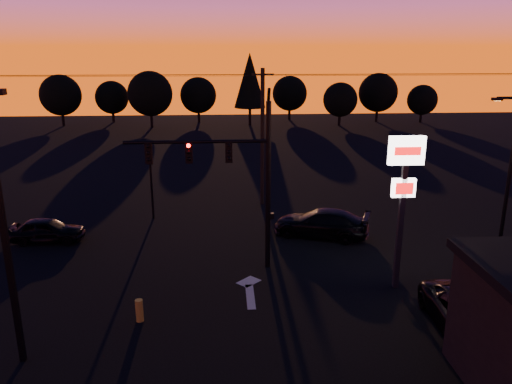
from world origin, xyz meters
TOP-DOWN VIEW (x-y plane):
  - ground at (0.00, 0.00)m, footprint 120.00×120.00m
  - lane_arrow at (0.50, 1.67)m, footprint 1.20×3.10m
  - traffic_signal_mast at (-0.10, 3.99)m, footprint 6.79×0.52m
  - secondary_signal at (-5.00, 11.49)m, footprint 0.30×0.31m
  - parking_lot_light at (-7.50, -3.00)m, footprint 1.25×0.30m
  - pylon_sign at (7.00, 1.50)m, footprint 1.50×0.28m
  - streetlight at (13.91, 5.50)m, footprint 1.55×0.35m
  - utility_pole_1 at (2.00, 14.00)m, footprint 1.40×0.26m
  - power_wires at (2.00, 14.00)m, footprint 36.00×1.22m
  - bollard at (-3.91, -0.68)m, footprint 0.30×0.30m
  - tree_0 at (-22.00, 50.00)m, footprint 5.36×5.36m
  - tree_1 at (-16.00, 53.00)m, footprint 4.54×4.54m
  - tree_2 at (-10.00, 48.00)m, footprint 5.77×5.78m
  - tree_3 at (-4.00, 52.00)m, footprint 4.95×4.95m
  - tree_4 at (3.00, 49.00)m, footprint 4.18×4.18m
  - tree_5 at (9.00, 54.00)m, footprint 4.95×4.95m
  - tree_6 at (15.00, 48.00)m, footprint 4.54×4.54m
  - tree_7 at (21.00, 51.00)m, footprint 5.36×5.36m
  - tree_8 at (27.00, 50.00)m, footprint 4.12×4.12m
  - car_left at (-10.27, 7.97)m, footprint 3.98×1.68m
  - car_right at (4.86, 7.86)m, footprint 5.74×3.96m
  - suv_parked at (8.48, -2.31)m, footprint 2.59×5.24m

SIDE VIEW (x-z plane):
  - ground at x=0.00m, z-range 0.00..0.00m
  - lane_arrow at x=0.50m, z-range 0.00..0.01m
  - bollard at x=-3.91m, z-range 0.00..0.90m
  - car_left at x=-10.27m, z-range 0.00..1.34m
  - suv_parked at x=8.48m, z-range 0.00..1.43m
  - car_right at x=4.86m, z-range 0.00..1.54m
  - secondary_signal at x=-5.00m, z-range 0.69..5.04m
  - tree_8 at x=27.00m, z-range 0.53..5.71m
  - tree_1 at x=-16.00m, z-range 0.58..6.29m
  - tree_6 at x=15.00m, z-range 0.58..6.29m
  - tree_3 at x=-4.00m, z-range 0.63..6.86m
  - tree_5 at x=9.00m, z-range 0.63..6.86m
  - tree_0 at x=-22.00m, z-range 0.69..7.43m
  - tree_7 at x=21.00m, z-range 0.69..7.43m
  - tree_2 at x=-10.00m, z-range 0.74..8.00m
  - streetlight at x=13.91m, z-range 0.42..8.42m
  - utility_pole_1 at x=2.00m, z-range 0.09..9.09m
  - pylon_sign at x=7.00m, z-range 1.51..8.31m
  - traffic_signal_mast at x=-0.10m, z-range 0.65..9.23m
  - parking_lot_light at x=-7.50m, z-range 0.70..9.84m
  - tree_4 at x=3.00m, z-range 1.18..10.68m
  - power_wires at x=2.00m, z-range 8.53..8.60m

